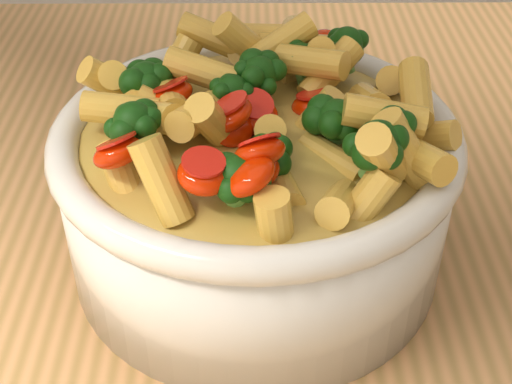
{
  "coord_description": "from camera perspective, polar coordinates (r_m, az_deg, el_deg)",
  "views": [
    {
      "loc": [
        0.08,
        -0.36,
        1.22
      ],
      "look_at": [
        0.08,
        -0.02,
        0.95
      ],
      "focal_mm": 50.0,
      "sensor_mm": 36.0,
      "label": 1
    }
  ],
  "objects": [
    {
      "name": "table",
      "position": [
        0.56,
        -8.88,
        -11.56
      ],
      "size": [
        1.2,
        0.8,
        0.9
      ],
      "color": "tan",
      "rests_on": "ground"
    },
    {
      "name": "serving_bowl",
      "position": [
        0.44,
        0.0,
        0.13
      ],
      "size": [
        0.24,
        0.24,
        0.1
      ],
      "color": "silver",
      "rests_on": "table"
    },
    {
      "name": "pasta_salad",
      "position": [
        0.4,
        0.0,
        7.42
      ],
      "size": [
        0.19,
        0.19,
        0.04
      ],
      "color": "#E8C049",
      "rests_on": "serving_bowl"
    }
  ]
}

